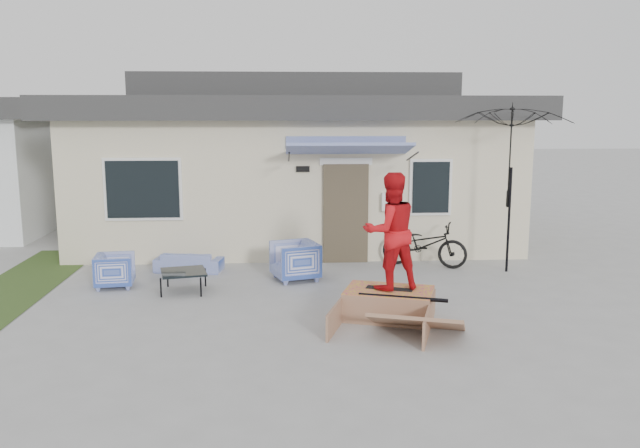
{
  "coord_description": "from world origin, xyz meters",
  "views": [
    {
      "loc": [
        -0.34,
        -9.08,
        3.2
      ],
      "look_at": [
        0.3,
        1.8,
        1.3
      ],
      "focal_mm": 36.62,
      "sensor_mm": 36.0,
      "label": 1
    }
  ],
  "objects": [
    {
      "name": "house",
      "position": [
        0.0,
        7.99,
        1.94
      ],
      "size": [
        10.8,
        8.49,
        4.1
      ],
      "color": "beige",
      "rests_on": "ground"
    },
    {
      "name": "ground",
      "position": [
        0.0,
        0.0,
        0.0
      ],
      "size": [
        90.0,
        90.0,
        0.0
      ],
      "primitive_type": "plane",
      "color": "#969695",
      "rests_on": "ground"
    },
    {
      "name": "patio_umbrella",
      "position": [
        4.16,
        3.46,
        1.75
      ],
      "size": [
        2.82,
        2.71,
        2.2
      ],
      "color": "black",
      "rests_on": "ground"
    },
    {
      "name": "skater",
      "position": [
        1.32,
        0.69,
        1.4
      ],
      "size": [
        1.04,
        0.89,
        1.81
      ],
      "primitive_type": "imported",
      "rotation": [
        0.0,
        0.0,
        3.41
      ],
      "color": "red",
      "rests_on": "skateboard"
    },
    {
      "name": "armchair_left",
      "position": [
        -3.41,
        2.73,
        0.34
      ],
      "size": [
        0.7,
        0.74,
        0.69
      ],
      "primitive_type": "imported",
      "rotation": [
        0.0,
        0.0,
        1.69
      ],
      "color": "#2242A4",
      "rests_on": "ground"
    },
    {
      "name": "skateboard",
      "position": [
        1.32,
        0.69,
        0.47
      ],
      "size": [
        0.75,
        0.43,
        0.05
      ],
      "primitive_type": "cube",
      "rotation": [
        0.0,
        0.0,
        -0.36
      ],
      "color": "black",
      "rests_on": "skate_ramp"
    },
    {
      "name": "coffee_table",
      "position": [
        -2.11,
        2.34,
        0.19
      ],
      "size": [
        0.92,
        0.92,
        0.38
      ],
      "primitive_type": "cube",
      "rotation": [
        0.0,
        0.0,
        0.23
      ],
      "color": "black",
      "rests_on": "ground"
    },
    {
      "name": "bicycle",
      "position": [
        2.6,
        4.0,
        0.57
      ],
      "size": [
        1.87,
        1.26,
        1.13
      ],
      "primitive_type": "imported",
      "rotation": [
        0.0,
        0.0,
        1.17
      ],
      "color": "black",
      "rests_on": "ground"
    },
    {
      "name": "skate_ramp",
      "position": [
        1.31,
        0.65,
        0.22
      ],
      "size": [
        1.82,
        2.1,
        0.45
      ],
      "primitive_type": null,
      "rotation": [
        0.0,
        0.0,
        -0.31
      ],
      "color": "#8C6148",
      "rests_on": "ground"
    },
    {
      "name": "armchair_right",
      "position": [
        -0.11,
        3.06,
        0.41
      ],
      "size": [
        0.95,
        0.99,
        0.82
      ],
      "primitive_type": "imported",
      "rotation": [
        0.0,
        0.0,
        -1.26
      ],
      "color": "#2242A4",
      "rests_on": "ground"
    },
    {
      "name": "loveseat",
      "position": [
        -2.22,
        3.85,
        0.26
      ],
      "size": [
        1.38,
        0.6,
        0.52
      ],
      "primitive_type": "imported",
      "rotation": [
        0.0,
        0.0,
        2.98
      ],
      "color": "#2242A4",
      "rests_on": "ground"
    }
  ]
}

